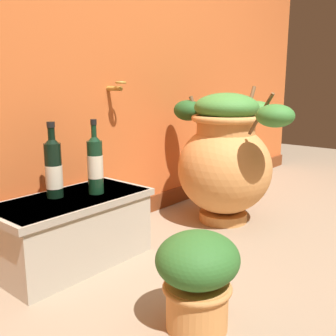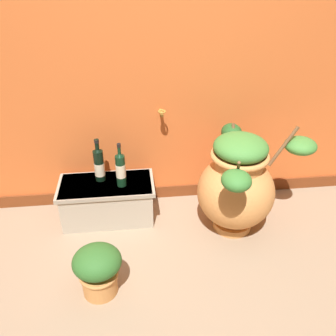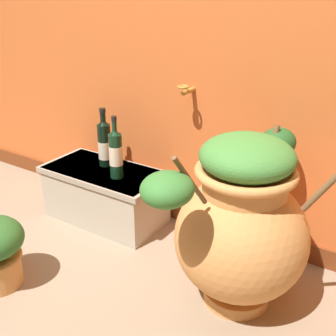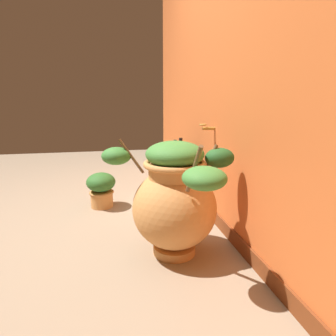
# 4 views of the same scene
# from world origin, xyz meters

# --- Properties ---
(ground_plane) EXTENTS (7.00, 7.00, 0.00)m
(ground_plane) POSITION_xyz_m (0.00, 0.00, 0.00)
(ground_plane) COLOR gray
(back_wall) EXTENTS (4.40, 0.33, 2.60)m
(back_wall) POSITION_xyz_m (-0.00, 1.20, 1.29)
(back_wall) COLOR #D6662D
(back_wall) RESTS_ON ground_plane
(terracotta_urn) EXTENTS (0.80, 0.81, 0.77)m
(terracotta_urn) POSITION_xyz_m (0.48, 0.67, 0.38)
(terracotta_urn) COLOR #D68E4C
(terracotta_urn) RESTS_ON ground_plane
(stone_ledge) EXTENTS (0.69, 0.35, 0.30)m
(stone_ledge) POSITION_xyz_m (-0.42, 0.88, 0.16)
(stone_ledge) COLOR #B2A893
(stone_ledge) RESTS_ON ground_plane
(wine_bottle_left) EXTENTS (0.07, 0.07, 0.32)m
(wine_bottle_left) POSITION_xyz_m (-0.46, 0.94, 0.43)
(wine_bottle_left) COLOR black
(wine_bottle_left) RESTS_ON stone_ledge
(wine_bottle_middle) EXTENTS (0.07, 0.07, 0.33)m
(wine_bottle_middle) POSITION_xyz_m (-0.31, 0.85, 0.44)
(wine_bottle_middle) COLOR black
(wine_bottle_middle) RESTS_ON stone_ledge
(potted_shrub) EXTENTS (0.28, 0.26, 0.33)m
(potted_shrub) POSITION_xyz_m (-0.45, 0.19, 0.18)
(potted_shrub) COLOR #D68E4C
(potted_shrub) RESTS_ON ground_plane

